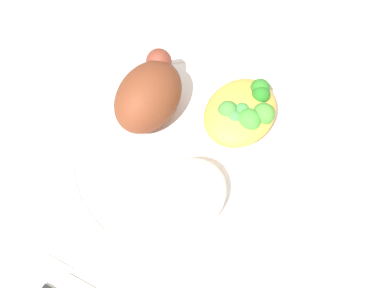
{
  "coord_description": "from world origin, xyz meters",
  "views": [
    {
      "loc": [
        -0.3,
        -0.17,
        0.54
      ],
      "look_at": [
        0.0,
        0.0,
        0.02
      ],
      "focal_mm": 48.83,
      "sensor_mm": 36.0,
      "label": 1
    }
  ],
  "objects_px": {
    "rice_pile": "(189,194)",
    "mac_cheese_with_broccoli": "(242,112)",
    "roasted_chicken": "(149,95)",
    "napkin": "(301,65)",
    "plate": "(192,152)"
  },
  "relations": [
    {
      "from": "plate",
      "to": "mac_cheese_with_broccoli",
      "type": "xyz_separation_m",
      "value": [
        0.06,
        -0.03,
        0.03
      ]
    },
    {
      "from": "plate",
      "to": "mac_cheese_with_broccoli",
      "type": "relative_size",
      "value": 2.78
    },
    {
      "from": "rice_pile",
      "to": "napkin",
      "type": "distance_m",
      "value": 0.27
    },
    {
      "from": "plate",
      "to": "rice_pile",
      "type": "xyz_separation_m",
      "value": [
        -0.06,
        -0.03,
        0.03
      ]
    },
    {
      "from": "napkin",
      "to": "roasted_chicken",
      "type": "bearing_deg",
      "value": 144.08
    },
    {
      "from": "roasted_chicken",
      "to": "rice_pile",
      "type": "bearing_deg",
      "value": -129.32
    },
    {
      "from": "rice_pile",
      "to": "mac_cheese_with_broccoli",
      "type": "distance_m",
      "value": 0.13
    },
    {
      "from": "roasted_chicken",
      "to": "napkin",
      "type": "height_order",
      "value": "roasted_chicken"
    },
    {
      "from": "roasted_chicken",
      "to": "mac_cheese_with_broccoli",
      "type": "bearing_deg",
      "value": -66.65
    },
    {
      "from": "roasted_chicken",
      "to": "rice_pile",
      "type": "relative_size",
      "value": 1.16
    },
    {
      "from": "rice_pile",
      "to": "mac_cheese_with_broccoli",
      "type": "bearing_deg",
      "value": -0.67
    },
    {
      "from": "roasted_chicken",
      "to": "rice_pile",
      "type": "xyz_separation_m",
      "value": [
        -0.08,
        -0.1,
        -0.02
      ]
    },
    {
      "from": "mac_cheese_with_broccoli",
      "to": "plate",
      "type": "bearing_deg",
      "value": 152.44
    },
    {
      "from": "plate",
      "to": "roasted_chicken",
      "type": "xyz_separation_m",
      "value": [
        0.02,
        0.07,
        0.05
      ]
    },
    {
      "from": "rice_pile",
      "to": "mac_cheese_with_broccoli",
      "type": "relative_size",
      "value": 0.88
    }
  ]
}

